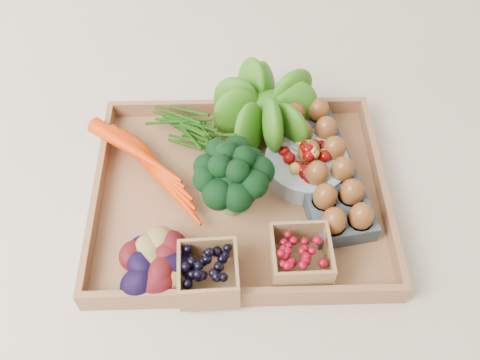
{
  "coord_description": "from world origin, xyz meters",
  "views": [
    {
      "loc": [
        -0.02,
        -0.6,
        0.85
      ],
      "look_at": [
        0.0,
        0.0,
        0.06
      ],
      "focal_mm": 40.0,
      "sensor_mm": 36.0,
      "label": 1
    }
  ],
  "objects_px": {
    "cherry_bowl": "(306,166)",
    "egg_carton": "(323,172)",
    "broccoli": "(232,189)",
    "tray": "(240,197)"
  },
  "relations": [
    {
      "from": "cherry_bowl",
      "to": "egg_carton",
      "type": "height_order",
      "value": "cherry_bowl"
    },
    {
      "from": "tray",
      "to": "broccoli",
      "type": "relative_size",
      "value": 3.82
    },
    {
      "from": "cherry_bowl",
      "to": "tray",
      "type": "bearing_deg",
      "value": -158.81
    },
    {
      "from": "tray",
      "to": "egg_carton",
      "type": "distance_m",
      "value": 0.17
    },
    {
      "from": "broccoli",
      "to": "tray",
      "type": "bearing_deg",
      "value": 64.01
    },
    {
      "from": "egg_carton",
      "to": "tray",
      "type": "bearing_deg",
      "value": -177.28
    },
    {
      "from": "tray",
      "to": "cherry_bowl",
      "type": "bearing_deg",
      "value": 21.19
    },
    {
      "from": "broccoli",
      "to": "cherry_bowl",
      "type": "xyz_separation_m",
      "value": [
        0.14,
        0.08,
        -0.04
      ]
    },
    {
      "from": "cherry_bowl",
      "to": "egg_carton",
      "type": "xyz_separation_m",
      "value": [
        0.03,
        -0.01,
        -0.0
      ]
    },
    {
      "from": "broccoli",
      "to": "egg_carton",
      "type": "height_order",
      "value": "broccoli"
    }
  ]
}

